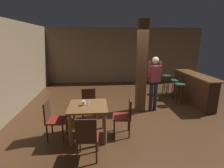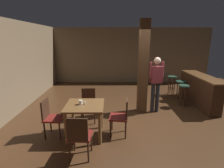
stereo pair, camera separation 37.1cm
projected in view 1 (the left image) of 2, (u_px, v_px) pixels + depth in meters
The scene contains 15 objects.
ground_plane at pixel (148, 118), 5.12m from camera, with size 10.80×10.80×0.00m, color #422816.
wall_back at pixel (125, 55), 9.10m from camera, with size 8.00×0.10×2.80m, color #756047.
pillar at pixel (142, 67), 5.32m from camera, with size 0.28×0.28×2.80m, color #4C301C.
dining_table at pixel (88, 111), 3.99m from camera, with size 0.87×0.87×0.78m.
chair_south at pixel (87, 136), 3.21m from camera, with size 0.44×0.44×0.89m.
chair_west at pixel (53, 118), 3.94m from camera, with size 0.44×0.44×0.89m.
chair_east at pixel (125, 115), 4.12m from camera, with size 0.47×0.47×0.89m.
chair_north at pixel (89, 104), 4.80m from camera, with size 0.44×0.44×0.89m.
napkin_cup at pixel (84, 103), 3.94m from camera, with size 0.08×0.08×0.10m, color silver.
salt_shaker at pixel (88, 104), 3.96m from camera, with size 0.03×0.03×0.07m, color silver.
standing_person at pixel (154, 80), 5.39m from camera, with size 0.47×0.28×1.72m.
bar_counter at pixel (193, 88), 6.31m from camera, with size 0.56×2.31×1.01m.
bar_stool_near at pixel (179, 89), 6.04m from camera, with size 0.33×0.33×0.75m.
bar_stool_mid at pixel (176, 84), 6.66m from camera, with size 0.38×0.38×0.73m.
bar_stool_far at pixel (166, 80), 7.31m from camera, with size 0.37×0.37×0.77m.
Camera 1 is at (-1.48, -4.59, 2.24)m, focal length 28.00 mm.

